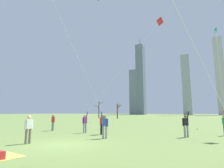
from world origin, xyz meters
TOP-DOWN VIEW (x-y plane):
  - ground_plane at (0.00, 0.00)m, footprint 400.00×400.00m
  - kite_flyer_foreground_right_orange at (6.55, 7.17)m, footprint 6.02×5.47m
  - kite_flyer_midfield_left_yellow at (-0.95, 3.03)m, footprint 8.54×0.89m
  - kite_flyer_foreground_left_teal at (8.60, 10.77)m, footprint 1.00×12.11m
  - kite_flyer_far_back_red at (-1.33, 8.64)m, footprint 4.72×14.12m
  - kite_flyer_midfield_center_green at (7.69, -1.77)m, footprint 3.18×6.75m
  - bystander_watching_nearby at (-6.38, 5.51)m, footprint 0.49×0.30m
  - bystander_strolling_midfield at (-1.99, -0.78)m, footprint 0.26×0.50m
  - bystander_far_off_by_trees at (-0.47, 5.08)m, footprint 0.47×0.33m
  - distant_kite_drifting_right_blue at (-11.62, 21.73)m, footprint 0.28×2.59m
  - bare_tree_far_right_edge at (-23.61, 42.20)m, footprint 1.97×2.87m
  - bare_tree_rightmost at (-16.28, 40.78)m, footprint 1.60×1.48m
  - skyline_mid_tower_left at (-6.14, 143.09)m, footprint 6.38×5.97m
  - skyline_short_annex at (-47.03, 143.78)m, footprint 11.41×8.56m
  - skyline_tall_tower at (-38.79, 129.99)m, footprint 6.04×6.71m
  - skyline_wide_slab at (16.11, 134.55)m, footprint 5.50×6.14m

SIDE VIEW (x-z plane):
  - ground_plane at x=0.00m, z-range 0.00..0.00m
  - bystander_watching_nearby at x=-6.38m, z-range 0.09..1.71m
  - bystander_strolling_midfield at x=-1.99m, z-range 0.09..1.71m
  - bystander_far_off_by_trees at x=-0.47m, z-range 0.09..1.71m
  - kite_flyer_midfield_center_green at x=7.69m, z-range -2.56..6.34m
  - bare_tree_rightmost at x=-16.28m, z-range 0.19..4.56m
  - kite_flyer_foreground_right_orange at x=6.55m, z-range -4.12..8.89m
  - bare_tree_far_right_edge at x=-23.61m, z-range 0.17..5.44m
  - kite_flyer_foreground_left_teal at x=8.60m, z-range -4.06..9.87m
  - kite_flyer_far_back_red at x=-1.33m, z-range -3.58..12.84m
  - kite_flyer_midfield_left_yellow at x=-0.95m, z-range -3.85..13.20m
  - skyline_short_annex at x=-47.03m, z-range -4.37..43.53m
  - distant_kite_drifting_right_blue at x=-11.62m, z-range 8.01..33.98m
  - skyline_mid_tower_left at x=-6.14m, z-range 0.00..46.61m
  - skyline_wide_slab at x=16.11m, z-range 0.00..53.79m
  - skyline_tall_tower at x=-38.79m, z-range -2.57..58.84m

